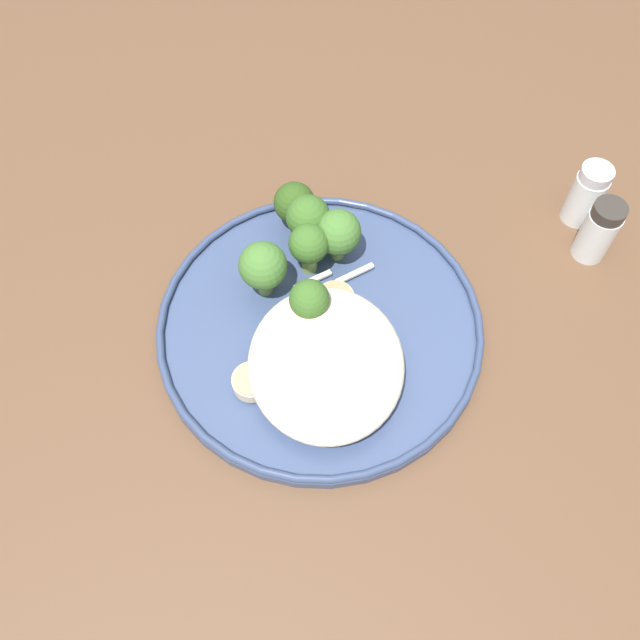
{
  "coord_description": "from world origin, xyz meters",
  "views": [
    {
      "loc": [
        0.25,
        0.03,
        1.29
      ],
      "look_at": [
        -0.06,
        0.05,
        0.76
      ],
      "focal_mm": 39.06,
      "sensor_mm": 36.0,
      "label": 1
    }
  ],
  "objects_px": {
    "seared_scallop_tiny_bay": "(361,361)",
    "seared_scallop_rear_pale": "(252,385)",
    "salt_shaker": "(586,194)",
    "broccoli_floret_right_tilted": "(309,300)",
    "pepper_shaker": "(599,231)",
    "broccoli_floret_rear_charred": "(309,245)",
    "dinner_plate": "(320,327)",
    "seared_scallop_tilted_round": "(307,362)",
    "broccoli_floret_small_sprig": "(338,233)",
    "seared_scallop_right_edge": "(335,299)",
    "seared_scallop_front_small": "(338,369)",
    "broccoli_floret_tall_stalk": "(308,218)",
    "broccoli_floret_split_head": "(265,266)",
    "broccoli_floret_left_leaning": "(294,203)"
  },
  "relations": [
    {
      "from": "salt_shaker",
      "to": "broccoli_floret_rear_charred",
      "type": "bearing_deg",
      "value": -78.6
    },
    {
      "from": "broccoli_floret_split_head",
      "to": "pepper_shaker",
      "type": "bearing_deg",
      "value": 95.77
    },
    {
      "from": "seared_scallop_front_small",
      "to": "seared_scallop_tiny_bay",
      "type": "height_order",
      "value": "seared_scallop_tiny_bay"
    },
    {
      "from": "seared_scallop_rear_pale",
      "to": "broccoli_floret_split_head",
      "type": "distance_m",
      "value": 0.11
    },
    {
      "from": "seared_scallop_front_small",
      "to": "pepper_shaker",
      "type": "xyz_separation_m",
      "value": [
        -0.12,
        0.25,
        0.01
      ]
    },
    {
      "from": "seared_scallop_rear_pale",
      "to": "broccoli_floret_split_head",
      "type": "bearing_deg",
      "value": 171.54
    },
    {
      "from": "broccoli_floret_right_tilted",
      "to": "broccoli_floret_rear_charred",
      "type": "relative_size",
      "value": 1.01
    },
    {
      "from": "seared_scallop_tiny_bay",
      "to": "salt_shaker",
      "type": "height_order",
      "value": "salt_shaker"
    },
    {
      "from": "broccoli_floret_tall_stalk",
      "to": "broccoli_floret_left_leaning",
      "type": "relative_size",
      "value": 1.18
    },
    {
      "from": "seared_scallop_right_edge",
      "to": "broccoli_floret_right_tilted",
      "type": "relative_size",
      "value": 0.57
    },
    {
      "from": "seared_scallop_tiny_bay",
      "to": "seared_scallop_right_edge",
      "type": "bearing_deg",
      "value": -165.22
    },
    {
      "from": "broccoli_floret_small_sprig",
      "to": "seared_scallop_right_edge",
      "type": "bearing_deg",
      "value": -6.1
    },
    {
      "from": "broccoli_floret_right_tilted",
      "to": "salt_shaker",
      "type": "relative_size",
      "value": 0.86
    },
    {
      "from": "seared_scallop_rear_pale",
      "to": "broccoli_floret_right_tilted",
      "type": "relative_size",
      "value": 0.57
    },
    {
      "from": "seared_scallop_front_small",
      "to": "broccoli_floret_left_leaning",
      "type": "height_order",
      "value": "broccoli_floret_left_leaning"
    },
    {
      "from": "dinner_plate",
      "to": "seared_scallop_right_edge",
      "type": "height_order",
      "value": "seared_scallop_right_edge"
    },
    {
      "from": "seared_scallop_rear_pale",
      "to": "pepper_shaker",
      "type": "distance_m",
      "value": 0.35
    },
    {
      "from": "seared_scallop_right_edge",
      "to": "broccoli_floret_right_tilted",
      "type": "bearing_deg",
      "value": -53.16
    },
    {
      "from": "seared_scallop_tilted_round",
      "to": "broccoli_floret_right_tilted",
      "type": "distance_m",
      "value": 0.05
    },
    {
      "from": "dinner_plate",
      "to": "seared_scallop_tilted_round",
      "type": "height_order",
      "value": "seared_scallop_tilted_round"
    },
    {
      "from": "broccoli_floret_rear_charred",
      "to": "pepper_shaker",
      "type": "relative_size",
      "value": 0.85
    },
    {
      "from": "broccoli_floret_left_leaning",
      "to": "pepper_shaker",
      "type": "relative_size",
      "value": 0.76
    },
    {
      "from": "seared_scallop_tiny_bay",
      "to": "broccoli_floret_split_head",
      "type": "height_order",
      "value": "broccoli_floret_split_head"
    },
    {
      "from": "seared_scallop_tilted_round",
      "to": "seared_scallop_right_edge",
      "type": "height_order",
      "value": "seared_scallop_tilted_round"
    },
    {
      "from": "broccoli_floret_split_head",
      "to": "salt_shaker",
      "type": "bearing_deg",
      "value": 103.69
    },
    {
      "from": "seared_scallop_rear_pale",
      "to": "broccoli_floret_rear_charred",
      "type": "xyz_separation_m",
      "value": [
        -0.12,
        0.05,
        0.03
      ]
    },
    {
      "from": "seared_scallop_rear_pale",
      "to": "broccoli_floret_rear_charred",
      "type": "bearing_deg",
      "value": 156.05
    },
    {
      "from": "broccoli_floret_tall_stalk",
      "to": "broccoli_floret_split_head",
      "type": "bearing_deg",
      "value": -38.52
    },
    {
      "from": "dinner_plate",
      "to": "broccoli_floret_tall_stalk",
      "type": "height_order",
      "value": "broccoli_floret_tall_stalk"
    },
    {
      "from": "seared_scallop_tilted_round",
      "to": "broccoli_floret_split_head",
      "type": "distance_m",
      "value": 0.09
    },
    {
      "from": "seared_scallop_tilted_round",
      "to": "pepper_shaker",
      "type": "xyz_separation_m",
      "value": [
        -0.11,
        0.28,
        0.01
      ]
    },
    {
      "from": "broccoli_floret_right_tilted",
      "to": "broccoli_floret_tall_stalk",
      "type": "bearing_deg",
      "value": 177.73
    },
    {
      "from": "broccoli_floret_split_head",
      "to": "pepper_shaker",
      "type": "height_order",
      "value": "broccoli_floret_split_head"
    },
    {
      "from": "seared_scallop_tiny_bay",
      "to": "seared_scallop_rear_pale",
      "type": "height_order",
      "value": "seared_scallop_tiny_bay"
    },
    {
      "from": "dinner_plate",
      "to": "seared_scallop_tilted_round",
      "type": "distance_m",
      "value": 0.05
    },
    {
      "from": "pepper_shaker",
      "to": "broccoli_floret_small_sprig",
      "type": "bearing_deg",
      "value": -90.65
    },
    {
      "from": "broccoli_floret_tall_stalk",
      "to": "salt_shaker",
      "type": "height_order",
      "value": "broccoli_floret_tall_stalk"
    },
    {
      "from": "salt_shaker",
      "to": "seared_scallop_tilted_round",
      "type": "bearing_deg",
      "value": -60.15
    },
    {
      "from": "broccoli_floret_small_sprig",
      "to": "broccoli_floret_rear_charred",
      "type": "bearing_deg",
      "value": -64.32
    },
    {
      "from": "seared_scallop_front_small",
      "to": "pepper_shaker",
      "type": "bearing_deg",
      "value": 115.91
    },
    {
      "from": "broccoli_floret_right_tilted",
      "to": "pepper_shaker",
      "type": "distance_m",
      "value": 0.28
    },
    {
      "from": "broccoli_floret_rear_charred",
      "to": "pepper_shaker",
      "type": "height_order",
      "value": "same"
    },
    {
      "from": "broccoli_floret_rear_charred",
      "to": "broccoli_floret_small_sprig",
      "type": "height_order",
      "value": "same"
    },
    {
      "from": "seared_scallop_front_small",
      "to": "broccoli_floret_tall_stalk",
      "type": "bearing_deg",
      "value": -172.93
    },
    {
      "from": "seared_scallop_tilted_round",
      "to": "broccoli_floret_tall_stalk",
      "type": "bearing_deg",
      "value": 176.53
    },
    {
      "from": "seared_scallop_tiny_bay",
      "to": "seared_scallop_front_small",
      "type": "bearing_deg",
      "value": -72.87
    },
    {
      "from": "broccoli_floret_small_sprig",
      "to": "broccoli_floret_tall_stalk",
      "type": "bearing_deg",
      "value": -121.74
    },
    {
      "from": "seared_scallop_rear_pale",
      "to": "broccoli_floret_split_head",
      "type": "height_order",
      "value": "broccoli_floret_split_head"
    },
    {
      "from": "seared_scallop_rear_pale",
      "to": "pepper_shaker",
      "type": "height_order",
      "value": "pepper_shaker"
    },
    {
      "from": "salt_shaker",
      "to": "broccoli_floret_tall_stalk",
      "type": "bearing_deg",
      "value": -84.68
    }
  ]
}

